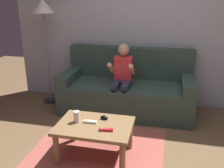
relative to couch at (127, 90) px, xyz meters
The scene contains 10 objects.
wall_back 1.05m from the couch, 58.01° to the left, with size 4.25×0.05×2.50m, color #999EA8.
couch is the anchor object (origin of this frame).
person_seated_on_couch 0.34m from the couch, 103.87° to the right, with size 0.34×0.42×1.02m.
coffee_table 1.24m from the couch, 96.24° to the right, with size 0.78×0.55×0.38m.
area_rug 1.28m from the couch, 96.24° to the right, with size 1.45×1.44×0.01m, color #9E4C42.
game_remote_white_near_edge 1.23m from the couch, 98.88° to the right, with size 0.14×0.04×0.03m.
nunchuk_black 1.10m from the couch, 93.46° to the right, with size 0.10×0.06×0.05m.
game_remote_red_far_corner 1.34m from the couch, 89.46° to the right, with size 0.14×0.06×0.03m.
soda_can 1.27m from the couch, 105.24° to the right, with size 0.07×0.07×0.12m, color silver.
floor_lamp 1.67m from the couch, behind, with size 0.32×0.32×1.60m.
Camera 1 is at (0.32, -1.94, 1.65)m, focal length 40.46 mm.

